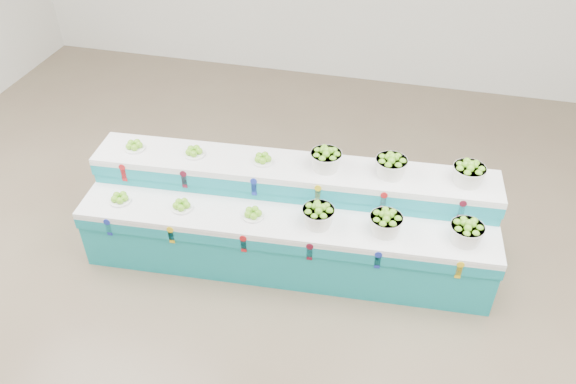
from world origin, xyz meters
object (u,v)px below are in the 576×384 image
(basket_lower_left, at_px, (318,215))
(basket_upper_right, at_px, (469,173))
(plate_upper_mid, at_px, (194,151))
(display_stand, at_px, (288,219))

(basket_lower_left, xyz_separation_m, basket_upper_right, (1.35, 0.62, 0.30))
(basket_lower_left, bearing_deg, plate_upper_mid, 163.34)
(display_stand, height_order, basket_upper_right, basket_upper_right)
(basket_lower_left, distance_m, basket_upper_right, 1.52)
(plate_upper_mid, height_order, basket_upper_right, basket_upper_right)
(display_stand, xyz_separation_m, basket_lower_left, (0.36, -0.24, 0.33))
(display_stand, bearing_deg, plate_upper_mid, 165.94)
(basket_lower_left, xyz_separation_m, plate_upper_mid, (-1.42, 0.42, 0.23))
(basket_lower_left, bearing_deg, display_stand, 146.66)
(plate_upper_mid, bearing_deg, display_stand, -10.06)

